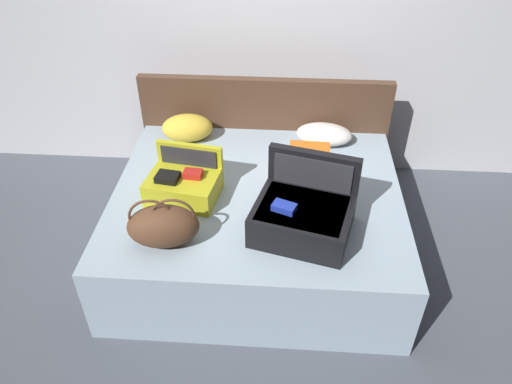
{
  "coord_description": "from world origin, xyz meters",
  "views": [
    {
      "loc": [
        0.18,
        -2.28,
        2.65
      ],
      "look_at": [
        0.0,
        0.27,
        0.67
      ],
      "focal_mm": 34.21,
      "sensor_mm": 36.0,
      "label": 1
    }
  ],
  "objects_px": {
    "hard_case_small": "(308,164)",
    "duffel_bag": "(163,226)",
    "bed": "(257,223)",
    "hard_case_large": "(304,213)",
    "hard_case_medium": "(184,183)",
    "pillow_center_head": "(187,128)",
    "pillow_near_headboard": "(324,134)"
  },
  "relations": [
    {
      "from": "hard_case_large",
      "to": "pillow_near_headboard",
      "type": "height_order",
      "value": "hard_case_large"
    },
    {
      "from": "pillow_near_headboard",
      "to": "pillow_center_head",
      "type": "height_order",
      "value": "pillow_center_head"
    },
    {
      "from": "hard_case_large",
      "to": "hard_case_medium",
      "type": "relative_size",
      "value": 1.34
    },
    {
      "from": "hard_case_medium",
      "to": "pillow_center_head",
      "type": "xyz_separation_m",
      "value": [
        -0.11,
        0.74,
        -0.0
      ]
    },
    {
      "from": "pillow_center_head",
      "to": "hard_case_medium",
      "type": "bearing_deg",
      "value": -81.58
    },
    {
      "from": "hard_case_medium",
      "to": "pillow_near_headboard",
      "type": "bearing_deg",
      "value": 47.12
    },
    {
      "from": "hard_case_medium",
      "to": "duffel_bag",
      "type": "distance_m",
      "value": 0.47
    },
    {
      "from": "hard_case_large",
      "to": "duffel_bag",
      "type": "relative_size",
      "value": 1.49
    },
    {
      "from": "hard_case_small",
      "to": "duffel_bag",
      "type": "bearing_deg",
      "value": -136.44
    },
    {
      "from": "bed",
      "to": "hard_case_large",
      "type": "distance_m",
      "value": 0.64
    },
    {
      "from": "bed",
      "to": "pillow_near_headboard",
      "type": "xyz_separation_m",
      "value": [
        0.49,
        0.69,
        0.36
      ]
    },
    {
      "from": "hard_case_medium",
      "to": "pillow_near_headboard",
      "type": "xyz_separation_m",
      "value": [
        0.98,
        0.77,
        -0.03
      ]
    },
    {
      "from": "duffel_bag",
      "to": "pillow_near_headboard",
      "type": "xyz_separation_m",
      "value": [
        1.02,
        1.24,
        -0.07
      ]
    },
    {
      "from": "hard_case_small",
      "to": "duffel_bag",
      "type": "height_order",
      "value": "duffel_bag"
    },
    {
      "from": "pillow_center_head",
      "to": "hard_case_small",
      "type": "bearing_deg",
      "value": -25.69
    },
    {
      "from": "hard_case_large",
      "to": "duffel_bag",
      "type": "xyz_separation_m",
      "value": [
        -0.84,
        -0.17,
        0.0
      ]
    },
    {
      "from": "hard_case_small",
      "to": "pillow_center_head",
      "type": "distance_m",
      "value": 1.06
    },
    {
      "from": "hard_case_large",
      "to": "bed",
      "type": "bearing_deg",
      "value": 144.52
    },
    {
      "from": "hard_case_medium",
      "to": "pillow_center_head",
      "type": "bearing_deg",
      "value": 107.57
    },
    {
      "from": "bed",
      "to": "duffel_bag",
      "type": "height_order",
      "value": "duffel_bag"
    },
    {
      "from": "hard_case_small",
      "to": "pillow_center_head",
      "type": "relative_size",
      "value": 0.74
    },
    {
      "from": "duffel_bag",
      "to": "pillow_center_head",
      "type": "distance_m",
      "value": 1.21
    },
    {
      "from": "hard_case_small",
      "to": "pillow_center_head",
      "type": "xyz_separation_m",
      "value": [
        -0.96,
        0.46,
        -0.01
      ]
    },
    {
      "from": "pillow_center_head",
      "to": "hard_case_large",
      "type": "bearing_deg",
      "value": -48.47
    },
    {
      "from": "pillow_near_headboard",
      "to": "pillow_center_head",
      "type": "bearing_deg",
      "value": -178.5
    },
    {
      "from": "hard_case_small",
      "to": "pillow_center_head",
      "type": "height_order",
      "value": "hard_case_small"
    },
    {
      "from": "bed",
      "to": "pillow_center_head",
      "type": "bearing_deg",
      "value": 132.36
    },
    {
      "from": "hard_case_large",
      "to": "hard_case_small",
      "type": "height_order",
      "value": "hard_case_large"
    },
    {
      "from": "hard_case_large",
      "to": "pillow_near_headboard",
      "type": "bearing_deg",
      "value": 95.1
    },
    {
      "from": "bed",
      "to": "duffel_bag",
      "type": "xyz_separation_m",
      "value": [
        -0.53,
        -0.55,
        0.43
      ]
    },
    {
      "from": "bed",
      "to": "hard_case_large",
      "type": "height_order",
      "value": "hard_case_large"
    },
    {
      "from": "hard_case_medium",
      "to": "duffel_bag",
      "type": "relative_size",
      "value": 1.11
    }
  ]
}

